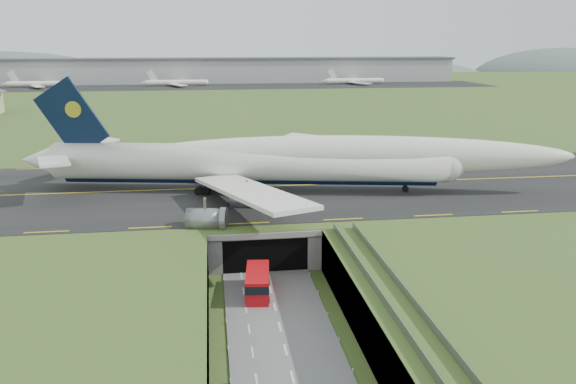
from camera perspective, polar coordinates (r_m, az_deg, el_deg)
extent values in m
plane|color=#3F5A24|center=(72.87, -1.64, -10.68)|extent=(900.00, 900.00, 0.00)
cube|color=gray|center=(71.61, -1.66, -8.52)|extent=(800.00, 800.00, 6.00)
cube|color=slate|center=(66.19, -0.90, -13.40)|extent=(12.00, 75.00, 0.20)
cube|color=black|center=(101.77, -3.71, 0.49)|extent=(800.00, 44.00, 0.18)
cube|color=gray|center=(88.50, -3.02, -2.14)|extent=(16.00, 22.00, 1.00)
cube|color=gray|center=(89.00, -7.50, -3.84)|extent=(2.00, 22.00, 6.00)
cube|color=gray|center=(90.09, 1.45, -3.48)|extent=(2.00, 22.00, 6.00)
cube|color=black|center=(84.74, -2.70, -5.07)|extent=(12.00, 12.00, 5.00)
cube|color=#A8A8A3|center=(78.02, -2.31, -4.45)|extent=(17.00, 0.50, 0.80)
cube|color=#A8A8A3|center=(56.38, 11.95, -12.58)|extent=(3.00, 53.00, 0.50)
cube|color=gray|center=(55.60, 10.60, -12.05)|extent=(0.06, 53.00, 1.00)
cube|color=gray|center=(56.50, 13.36, -11.75)|extent=(0.06, 53.00, 1.00)
cylinder|color=#A8A8A3|center=(59.85, 10.97, -14.05)|extent=(0.90, 0.90, 5.60)
cylinder|color=#A8A8A3|center=(70.06, 7.82, -9.40)|extent=(0.90, 0.90, 5.60)
cylinder|color=white|center=(98.36, -4.00, 3.05)|extent=(68.53, 18.71, 6.45)
sphere|color=white|center=(100.45, 15.82, 2.76)|extent=(7.35, 7.35, 6.32)
cone|color=white|center=(109.03, -23.89, 2.97)|extent=(8.04, 7.30, 6.12)
ellipsoid|color=white|center=(97.73, 6.84, 3.76)|extent=(74.51, 19.32, 6.77)
ellipsoid|color=black|center=(100.07, 15.29, 3.22)|extent=(4.95, 3.59, 2.26)
cylinder|color=black|center=(98.92, -3.98, 1.62)|extent=(64.49, 14.42, 2.71)
cube|color=white|center=(114.09, -2.08, 4.23)|extent=(24.93, 27.56, 2.71)
cube|color=white|center=(113.06, -19.55, 4.57)|extent=(10.44, 11.50, 1.03)
cube|color=white|center=(82.80, -3.84, 0.03)|extent=(16.76, 30.80, 2.71)
cube|color=white|center=(99.47, -22.73, 2.93)|extent=(7.67, 11.94, 1.03)
cube|color=black|center=(105.10, -21.10, 7.03)|extent=(12.71, 2.91, 14.25)
cylinder|color=gold|center=(104.73, -20.92, 7.86)|extent=(2.90, 1.20, 2.82)
cylinder|color=slate|center=(108.47, -3.02, 1.96)|extent=(5.75, 4.22, 3.32)
cylinder|color=slate|center=(119.26, -4.82, 3.13)|extent=(5.75, 4.22, 3.32)
cylinder|color=slate|center=(90.04, -4.17, -0.80)|extent=(5.75, 4.22, 3.32)
cylinder|color=slate|center=(80.75, -8.39, -2.80)|extent=(5.75, 4.22, 3.32)
cylinder|color=black|center=(100.12, 11.82, 0.34)|extent=(1.18, 0.70, 1.11)
cube|color=black|center=(99.96, -6.54, 0.63)|extent=(7.22, 8.03, 1.41)
cube|color=red|center=(72.90, -3.11, -9.16)|extent=(3.73, 8.06, 3.12)
cube|color=black|center=(72.65, -3.11, -8.71)|extent=(3.80, 8.17, 1.04)
cube|color=black|center=(73.44, -3.09, -10.08)|extent=(3.46, 7.52, 0.52)
cylinder|color=black|center=(71.10, -4.25, -10.89)|extent=(0.46, 0.97, 0.94)
cylinder|color=black|center=(75.80, -4.08, -9.17)|extent=(0.46, 0.97, 0.94)
cylinder|color=black|center=(71.03, -2.03, -10.89)|extent=(0.46, 0.97, 0.94)
cylinder|color=black|center=(75.74, -2.01, -9.17)|extent=(0.46, 0.97, 0.94)
cube|color=#B2B2B2|center=(365.77, -6.95, 12.13)|extent=(300.00, 22.00, 15.00)
cube|color=#4C4C51|center=(365.48, -6.99, 13.30)|extent=(302.00, 24.00, 1.20)
cube|color=black|center=(336.30, -6.80, 10.62)|extent=(320.00, 50.00, 0.08)
cylinder|color=white|center=(354.18, -23.90, 10.01)|extent=(34.00, 3.20, 3.20)
cylinder|color=white|center=(341.59, -11.24, 10.85)|extent=(34.00, 3.20, 3.20)
cylinder|color=white|center=(352.34, 6.78, 11.15)|extent=(34.00, 3.20, 3.20)
ellipsoid|color=#50605C|center=(512.52, 6.59, 10.99)|extent=(260.00, 91.00, 44.00)
ellipsoid|color=#50605C|center=(594.53, 25.92, 10.16)|extent=(180.00, 63.00, 60.00)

